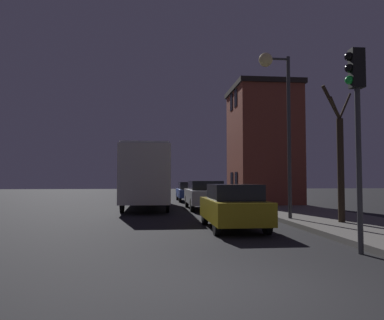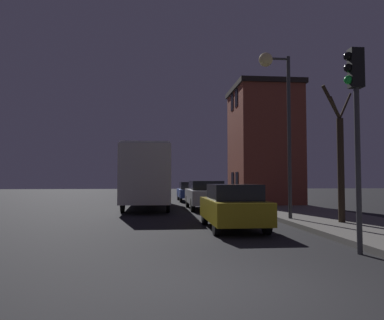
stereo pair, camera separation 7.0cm
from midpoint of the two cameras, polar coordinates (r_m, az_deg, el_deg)
name	(u,v)px [view 2 (the right image)]	position (r m, az deg, el deg)	size (l,w,h in m)	color
ground_plane	(242,292)	(5.88, 7.96, -19.27)	(120.00, 120.00, 0.00)	black
brick_building	(264,144)	(24.36, 10.92, 2.38)	(3.99, 5.00, 7.44)	brown
streetlamp	(276,93)	(15.10, 12.82, 10.00)	(1.24, 0.54, 6.41)	#38383A
traffic_light	(355,106)	(9.30, 23.83, 7.51)	(0.43, 0.24, 4.62)	#38383A
bare_tree	(340,159)	(14.14, 21.77, 0.18)	(1.74, 1.71, 4.79)	#2D2319
bus	(147,173)	(22.17, -6.76, -1.91)	(2.44, 10.14, 3.44)	beige
car_near_lane	(233,206)	(12.54, 6.40, -6.99)	(1.70, 4.08, 1.49)	olive
car_mid_lane	(205,194)	(20.73, 2.12, -5.22)	(1.87, 4.74, 1.57)	#B7BABF
car_far_lane	(191,191)	(28.48, -0.13, -4.75)	(1.86, 4.62, 1.46)	navy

